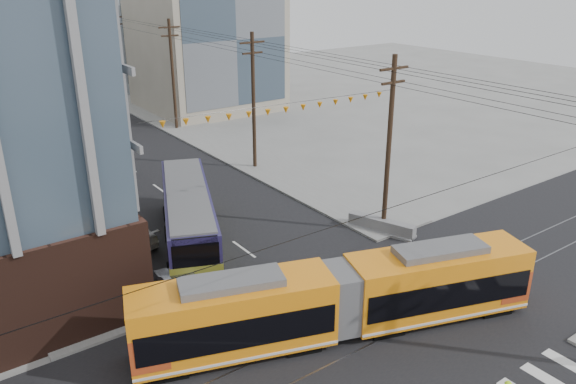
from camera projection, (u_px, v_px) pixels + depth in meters
name	position (u px, v px, depth m)	size (l,w,h in m)	color
ground	(426.00, 380.00, 22.66)	(160.00, 160.00, 0.00)	slate
bg_bldg_ne_near	(205.00, 39.00, 64.56)	(14.00, 14.00, 16.00)	gray
bg_bldg_ne_far	(152.00, 32.00, 81.08)	(16.00, 16.00, 14.00)	#8C99A5
utility_pole_far	(119.00, 58.00, 67.43)	(0.30, 0.30, 11.00)	black
streetcar	(340.00, 299.00, 24.97)	(18.34, 2.58, 3.54)	orange
city_bus	(188.00, 217.00, 33.33)	(2.68, 12.38, 3.51)	#251F50
parked_car_silver	(179.00, 287.00, 27.89)	(1.54, 4.41, 1.45)	gray
parked_car_white	(127.00, 232.00, 33.81)	(1.95, 4.79, 1.39)	silver
parked_car_grey	(92.00, 209.00, 37.22)	(2.02, 4.37, 1.21)	#595A5A
jersey_barrier	(382.00, 225.00, 35.27)	(0.98, 4.37, 0.87)	slate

